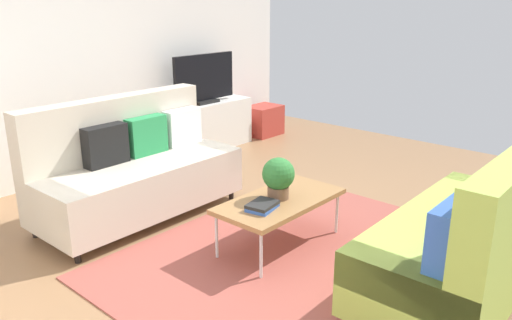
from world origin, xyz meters
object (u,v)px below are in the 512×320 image
at_px(storage_trunk, 263,120).
at_px(bottle_0, 193,100).
at_px(table_book_0, 262,207).
at_px(vase_0, 167,102).
at_px(couch_beige, 135,169).
at_px(tv, 204,79).
at_px(tv_console, 205,126).
at_px(potted_plant, 278,176).
at_px(couch_green, 472,237).
at_px(coffee_table, 280,202).
at_px(vase_1, 177,100).

xyz_separation_m(storage_trunk, bottle_0, (-1.33, 0.06, 0.50)).
bearing_deg(table_book_0, vase_0, 65.23).
bearing_deg(couch_beige, tv, -151.01).
height_order(tv_console, table_book_0, tv_console).
xyz_separation_m(tv, bottle_0, (-0.23, -0.02, -0.23)).
bearing_deg(tv_console, potted_plant, -121.34).
bearing_deg(vase_0, couch_beige, -138.91).
xyz_separation_m(tv, table_book_0, (-1.79, -2.56, -0.52)).
bearing_deg(table_book_0, storage_trunk, 40.57).
bearing_deg(table_book_0, tv_console, 55.18).
xyz_separation_m(tv_console, storage_trunk, (1.10, -0.10, -0.10)).
bearing_deg(tv, table_book_0, -125.03).
bearing_deg(storage_trunk, couch_green, -121.27).
distance_m(storage_trunk, potted_plant, 3.60).
xyz_separation_m(couch_beige, potted_plant, (0.39, -1.40, 0.15)).
relative_size(couch_green, coffee_table, 1.74).
bearing_deg(couch_green, coffee_table, 100.51).
distance_m(couch_green, coffee_table, 1.45).
height_order(coffee_table, table_book_0, table_book_0).
height_order(couch_green, tv, tv).
distance_m(table_book_0, vase_1, 2.98).
bearing_deg(bottle_0, storage_trunk, -2.58).
height_order(couch_beige, bottle_0, couch_beige).
xyz_separation_m(storage_trunk, vase_1, (-1.51, 0.15, 0.51)).
relative_size(couch_green, potted_plant, 5.62).
bearing_deg(vase_0, coffee_table, -110.21).
bearing_deg(couch_green, couch_beige, 102.44).
bearing_deg(coffee_table, vase_0, 69.79).
bearing_deg(couch_beige, coffee_table, 104.45).
xyz_separation_m(tv_console, tv, (0.00, -0.02, 0.63)).
distance_m(storage_trunk, table_book_0, 3.81).
relative_size(tv_console, table_book_0, 5.83).
bearing_deg(storage_trunk, couch_beige, -161.33).
bearing_deg(coffee_table, vase_1, 66.55).
bearing_deg(tv_console, tv, -90.00).
bearing_deg(tv_console, couch_beige, -149.75).
xyz_separation_m(coffee_table, vase_0, (0.96, 2.59, 0.34)).
bearing_deg(tv_console, bottle_0, -170.27).
bearing_deg(vase_1, vase_0, 180.00).
height_order(couch_green, bottle_0, couch_green).
xyz_separation_m(couch_green, tv, (1.25, 3.95, 0.51)).
distance_m(couch_beige, potted_plant, 1.46).
height_order(tv, vase_0, tv).
height_order(couch_green, vase_1, couch_green).
bearing_deg(vase_1, coffee_table, -113.45).
distance_m(tv_console, table_book_0, 3.14).
bearing_deg(potted_plant, couch_beige, 105.43).
height_order(table_book_0, bottle_0, bottle_0).
distance_m(tv_console, storage_trunk, 1.11).
bearing_deg(couch_beige, vase_0, -139.72).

